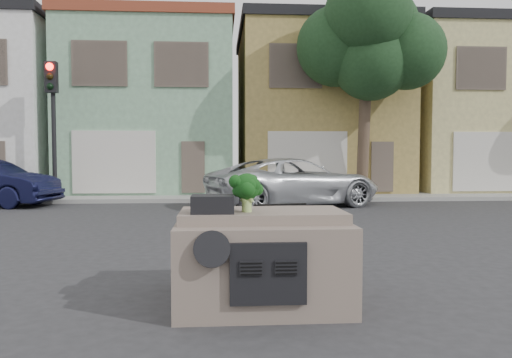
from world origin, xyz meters
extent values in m
plane|color=#303033|center=(0.00, 0.00, 0.00)|extent=(120.00, 120.00, 0.00)
cube|color=gray|center=(0.00, 10.50, 0.07)|extent=(40.00, 3.00, 0.15)
cube|color=#7FAC88|center=(-3.50, 14.50, 3.77)|extent=(7.20, 8.20, 7.55)
cube|color=#A08948|center=(4.00, 14.50, 3.77)|extent=(7.20, 8.20, 7.55)
cube|color=#CBBF7C|center=(11.50, 14.50, 3.77)|extent=(7.20, 8.20, 7.55)
imported|color=silver|center=(1.99, 7.56, 0.00)|extent=(6.44, 4.58, 1.63)
cube|color=black|center=(-6.50, 9.50, 2.55)|extent=(0.40, 0.40, 5.10)
cube|color=#1B391C|center=(5.00, 9.80, 4.25)|extent=(4.40, 4.00, 8.50)
cube|color=#79695D|center=(0.00, -3.00, 0.56)|extent=(2.00, 1.80, 1.12)
cube|color=black|center=(-0.58, -3.35, 1.22)|extent=(0.48, 0.38, 0.20)
cube|color=black|center=(0.28, -2.62, 1.13)|extent=(0.69, 0.15, 0.02)
cube|color=#0F350F|center=(-0.19, -3.29, 1.35)|extent=(0.43, 0.43, 0.46)
camera|label=1|loc=(-0.49, -8.99, 1.80)|focal=35.00mm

